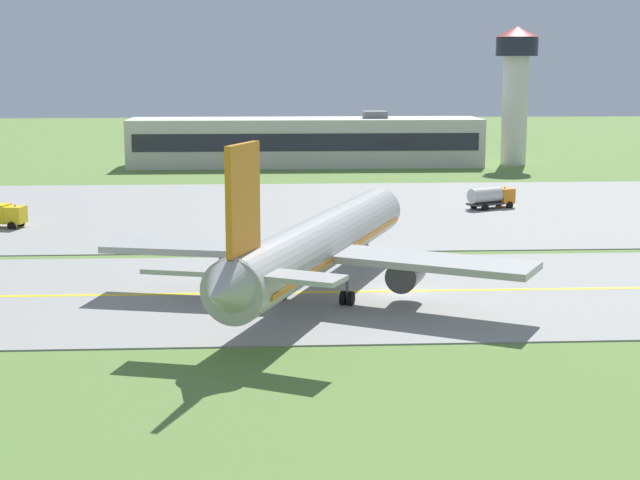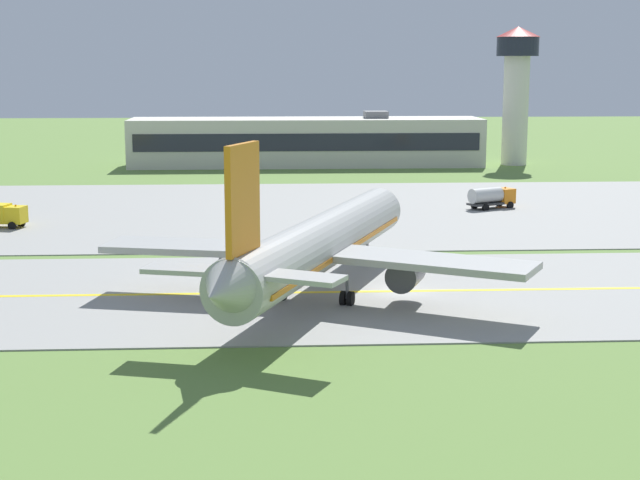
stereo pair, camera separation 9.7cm
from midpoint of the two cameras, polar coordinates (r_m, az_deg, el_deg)
name	(u,v)px [view 2 (the right image)]	position (r m, az deg, el deg)	size (l,w,h in m)	color
ground_plane	(399,292)	(73.86, 4.75, -3.13)	(500.00, 500.00, 0.00)	olive
taxiway_strip	(399,292)	(73.85, 4.75, -3.09)	(240.00, 28.00, 0.10)	gray
apron_pad	(434,210)	(116.16, 6.82, 1.81)	(140.00, 52.00, 0.10)	gray
taxiway_centreline	(399,291)	(73.83, 4.75, -3.05)	(220.00, 0.60, 0.01)	yellow
airplane_lead	(319,244)	(70.85, 0.01, -0.25)	(31.41, 38.12, 12.70)	#ADADA8
service_truck_baggage	(492,197)	(117.69, 10.19, 2.56)	(6.28, 4.52, 2.65)	orange
terminal_building	(306,142)	(166.62, -0.80, 5.86)	(60.40, 12.27, 9.34)	beige
control_tower	(517,81)	(170.90, 11.63, 9.24)	(7.60, 7.60, 23.69)	silver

